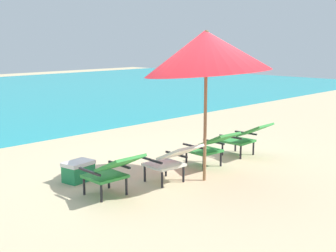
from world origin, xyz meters
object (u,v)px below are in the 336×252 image
at_px(lounge_chair_far_left, 112,170).
at_px(lounge_chair_near_left, 171,159).
at_px(lounge_chair_far_right, 246,136).
at_px(cooler_box, 78,171).
at_px(beach_umbrella_center, 206,52).
at_px(lounge_chair_near_right, 211,145).

relative_size(lounge_chair_far_left, lounge_chair_near_left, 0.98).
xyz_separation_m(lounge_chair_far_right, cooler_box, (-3.13, 1.00, -0.24)).
bearing_deg(cooler_box, beach_umbrella_center, -44.51).
height_order(lounge_chair_near_left, lounge_chair_near_right, same).
height_order(lounge_chair_far_left, lounge_chair_near_right, same).
distance_m(lounge_chair_near_right, cooler_box, 2.30).
xyz_separation_m(lounge_chair_near_right, cooler_box, (-2.04, 1.03, -0.24)).
relative_size(lounge_chair_near_right, lounge_chair_far_right, 1.02).
xyz_separation_m(lounge_chair_far_left, beach_umbrella_center, (1.54, -0.40, 1.62)).
relative_size(lounge_chair_far_left, lounge_chair_far_right, 1.00).
relative_size(lounge_chair_near_left, lounge_chair_near_right, 1.00).
bearing_deg(lounge_chair_far_left, cooler_box, 83.24).
height_order(lounge_chair_far_left, cooler_box, lounge_chair_far_left).
bearing_deg(lounge_chair_near_left, beach_umbrella_center, -23.59).
distance_m(lounge_chair_near_left, lounge_chair_far_right, 2.24).
xyz_separation_m(lounge_chair_far_left, lounge_chair_near_right, (2.16, -0.02, 0.00)).
xyz_separation_m(lounge_chair_near_left, beach_umbrella_center, (0.52, -0.23, 1.62)).
height_order(lounge_chair_far_right, cooler_box, lounge_chair_far_right).
distance_m(lounge_chair_near_left, lounge_chair_near_right, 1.15).
bearing_deg(lounge_chair_near_left, lounge_chair_far_left, 170.52).
height_order(lounge_chair_far_right, beach_umbrella_center, beach_umbrella_center).
bearing_deg(cooler_box, lounge_chair_near_left, -52.39).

